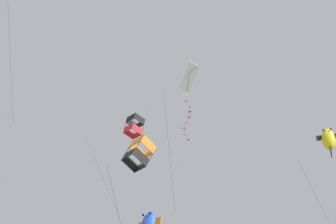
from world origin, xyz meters
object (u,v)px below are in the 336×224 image
object	(u,v)px
kite_box_near_left	(139,154)
kite_fish_mid_left	(329,140)
kite_diamond_highest	(189,78)
kite_box_low_drifter	(134,127)

from	to	relation	value
kite_box_near_left	kite_fish_mid_left	xyz separation A→B (m)	(10.48, 7.78, 4.90)
kite_box_near_left	kite_diamond_highest	distance (m)	8.73
kite_box_near_left	kite_diamond_highest	world-z (taller)	kite_diamond_highest
kite_box_low_drifter	kite_fish_mid_left	bearing A→B (deg)	-159.67
kite_diamond_highest	kite_box_low_drifter	xyz separation A→B (m)	(-3.11, 8.89, 1.87)
kite_box_near_left	kite_box_low_drifter	world-z (taller)	kite_box_low_drifter
kite_fish_mid_left	kite_box_low_drifter	size ratio (longest dim) A/B	0.94
kite_box_near_left	kite_fish_mid_left	size ratio (longest dim) A/B	0.61
kite_box_near_left	kite_box_low_drifter	xyz separation A→B (m)	(-0.69, 13.71, 8.75)
kite_diamond_highest	kite_fish_mid_left	world-z (taller)	kite_diamond_highest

